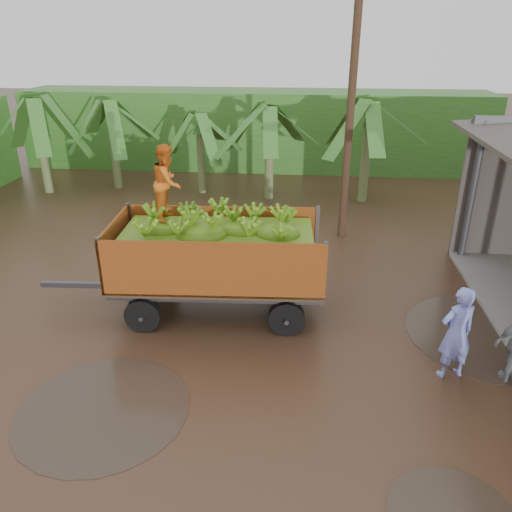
{
  "coord_description": "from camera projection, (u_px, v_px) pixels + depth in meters",
  "views": [
    {
      "loc": [
        0.58,
        -8.42,
        6.17
      ],
      "look_at": [
        -0.51,
        2.44,
        1.23
      ],
      "focal_mm": 35.0,
      "sensor_mm": 36.0,
      "label": 1
    }
  ],
  "objects": [
    {
      "name": "banana_plants",
      "position": [
        112.0,
        171.0,
        16.65
      ],
      "size": [
        24.06,
        17.59,
        4.23
      ],
      "color": "#2D661E",
      "rests_on": "ground"
    },
    {
      "name": "man_blue",
      "position": [
        456.0,
        333.0,
        9.4
      ],
      "size": [
        0.82,
        0.67,
        1.94
      ],
      "primitive_type": "imported",
      "rotation": [
        0.0,
        0.0,
        3.47
      ],
      "color": "#7E88E6",
      "rests_on": "ground"
    },
    {
      "name": "banana_trailer",
      "position": [
        217.0,
        254.0,
        11.51
      ],
      "size": [
        6.76,
        2.61,
        3.94
      ],
      "rotation": [
        0.0,
        0.0,
        0.06
      ],
      "color": "#BB591A",
      "rests_on": "ground"
    },
    {
      "name": "hedge_north",
      "position": [
        254.0,
        129.0,
        24.17
      ],
      "size": [
        22.0,
        3.0,
        3.6
      ],
      "primitive_type": "cube",
      "color": "#2D661E",
      "rests_on": "ground"
    },
    {
      "name": "ground",
      "position": [
        269.0,
        360.0,
        10.23
      ],
      "size": [
        100.0,
        100.0,
        0.0
      ],
      "primitive_type": "plane",
      "color": "black",
      "rests_on": "ground"
    },
    {
      "name": "utility_pole",
      "position": [
        352.0,
        95.0,
        14.62
      ],
      "size": [
        1.2,
        0.24,
        8.76
      ],
      "color": "#47301E",
      "rests_on": "ground"
    }
  ]
}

